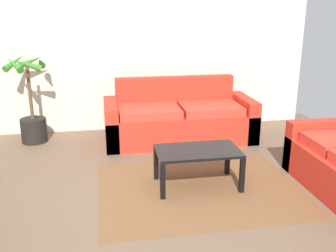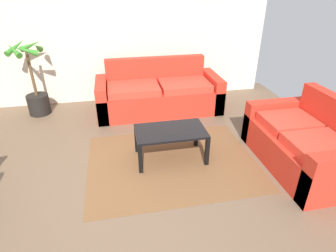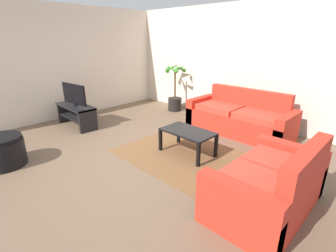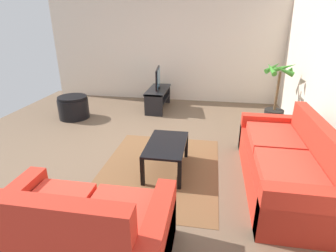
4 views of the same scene
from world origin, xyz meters
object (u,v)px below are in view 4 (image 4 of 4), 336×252
object	(u,v)px
potted_palm	(275,104)
ottoman	(73,107)
couch_main	(285,165)
coffee_table	(166,147)
tv	(158,78)
tv_stand	(158,96)
couch_loveseat	(82,233)

from	to	relation	value
potted_palm	ottoman	xyz separation A→B (m)	(0.20, -4.24, -0.22)
potted_palm	ottoman	bearing A→B (deg)	-87.27
couch_main	coffee_table	world-z (taller)	couch_main
tv	coffee_table	xyz separation A→B (m)	(2.76, 0.68, -0.38)
tv_stand	couch_loveseat	bearing A→B (deg)	2.69
couch_loveseat	ottoman	xyz separation A→B (m)	(-3.48, -1.92, -0.06)
tv	tv_stand	bearing A→B (deg)	-82.87
couch_main	tv_stand	bearing A→B (deg)	-141.69
couch_main	coffee_table	xyz separation A→B (m)	(-0.11, -1.58, 0.07)
tv_stand	ottoman	xyz separation A→B (m)	(0.93, -1.71, -0.08)
couch_loveseat	tv_stand	xyz separation A→B (m)	(-4.41, -0.21, 0.02)
tv_stand	ottoman	world-z (taller)	tv_stand
couch_loveseat	couch_main	bearing A→B (deg)	126.74
tv	potted_palm	bearing A→B (deg)	73.95
couch_loveseat	tv	distance (m)	4.44
couch_loveseat	coffee_table	bearing A→B (deg)	163.93
tv_stand	couch_main	bearing A→B (deg)	38.31
couch_main	ottoman	world-z (taller)	couch_main
couch_loveseat	potted_palm	bearing A→B (deg)	147.69
potted_palm	coffee_table	bearing A→B (deg)	-42.38
couch_loveseat	tv_stand	bearing A→B (deg)	-177.31
couch_main	tv	world-z (taller)	tv
couch_loveseat	ottoman	size ratio (longest dim) A/B	2.40
tv	coffee_table	size ratio (longest dim) A/B	0.88
couch_main	tv_stand	distance (m)	3.66
tv	coffee_table	distance (m)	2.87
tv_stand	ottoman	bearing A→B (deg)	-61.46
tv_stand	tv	distance (m)	0.43
couch_main	tv_stand	world-z (taller)	couch_main
couch_loveseat	tv	bearing A→B (deg)	-177.35
coffee_table	potted_palm	world-z (taller)	potted_palm
coffee_table	ottoman	distance (m)	3.01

